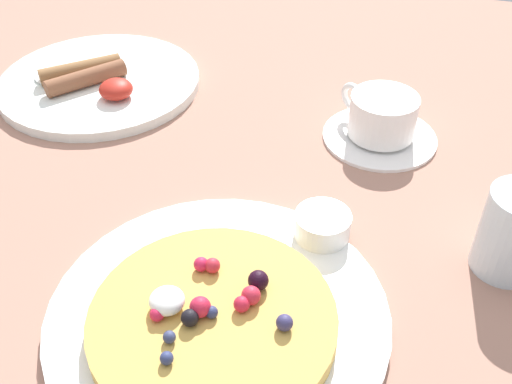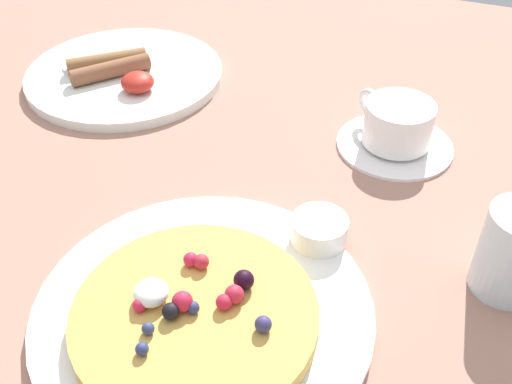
{
  "view_description": "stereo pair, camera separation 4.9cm",
  "coord_description": "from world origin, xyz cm",
  "px_view_note": "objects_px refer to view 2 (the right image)",
  "views": [
    {
      "loc": [
        17.58,
        -42.99,
        42.24
      ],
      "look_at": [
        5.46,
        1.29,
        4.0
      ],
      "focal_mm": 42.28,
      "sensor_mm": 36.0,
      "label": 1
    },
    {
      "loc": [
        22.26,
        -41.44,
        42.24
      ],
      "look_at": [
        5.46,
        1.29,
        4.0
      ],
      "focal_mm": 42.28,
      "sensor_mm": 36.0,
      "label": 2
    }
  ],
  "objects_px": {
    "syrup_ramekin": "(318,232)",
    "pancake_plate": "(203,311)",
    "coffee_cup": "(397,122)",
    "coffee_saucer": "(395,144)",
    "breakfast_plate": "(125,75)"
  },
  "relations": [
    {
      "from": "syrup_ramekin",
      "to": "coffee_cup",
      "type": "relative_size",
      "value": 0.56
    },
    {
      "from": "syrup_ramekin",
      "to": "coffee_cup",
      "type": "distance_m",
      "value": 0.21
    },
    {
      "from": "syrup_ramekin",
      "to": "pancake_plate",
      "type": "bearing_deg",
      "value": -121.56
    },
    {
      "from": "breakfast_plate",
      "to": "coffee_cup",
      "type": "bearing_deg",
      "value": -3.62
    },
    {
      "from": "coffee_cup",
      "to": "syrup_ramekin",
      "type": "bearing_deg",
      "value": -99.63
    },
    {
      "from": "breakfast_plate",
      "to": "pancake_plate",
      "type": "bearing_deg",
      "value": -50.24
    },
    {
      "from": "pancake_plate",
      "to": "breakfast_plate",
      "type": "xyz_separation_m",
      "value": [
        -0.28,
        0.34,
        0.0
      ]
    },
    {
      "from": "breakfast_plate",
      "to": "coffee_cup",
      "type": "xyz_separation_m",
      "value": [
        0.39,
        -0.02,
        0.03
      ]
    },
    {
      "from": "pancake_plate",
      "to": "syrup_ramekin",
      "type": "height_order",
      "value": "syrup_ramekin"
    },
    {
      "from": "syrup_ramekin",
      "to": "coffee_saucer",
      "type": "xyz_separation_m",
      "value": [
        0.04,
        0.2,
        -0.02
      ]
    },
    {
      "from": "breakfast_plate",
      "to": "coffee_saucer",
      "type": "xyz_separation_m",
      "value": [
        0.39,
        -0.03,
        -0.0
      ]
    },
    {
      "from": "coffee_saucer",
      "to": "coffee_cup",
      "type": "bearing_deg",
      "value": 144.36
    },
    {
      "from": "syrup_ramekin",
      "to": "coffee_saucer",
      "type": "bearing_deg",
      "value": 80.0
    },
    {
      "from": "pancake_plate",
      "to": "coffee_cup",
      "type": "relative_size",
      "value": 3.03
    },
    {
      "from": "pancake_plate",
      "to": "coffee_cup",
      "type": "bearing_deg",
      "value": 71.84
    }
  ]
}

